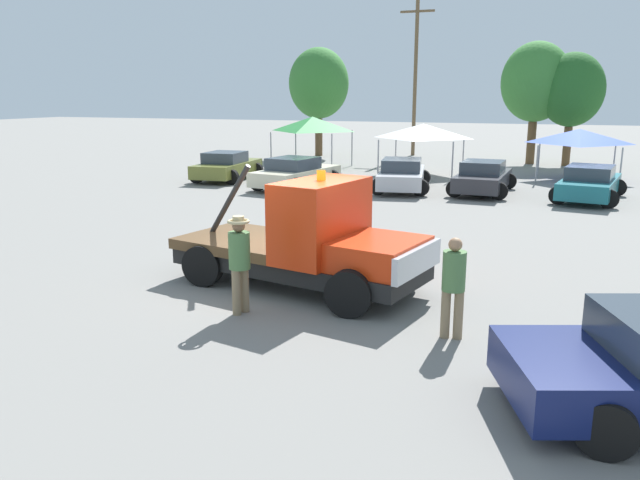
{
  "coord_description": "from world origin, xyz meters",
  "views": [
    {
      "loc": [
        4.84,
        -11.65,
        3.96
      ],
      "look_at": [
        0.5,
        0.0,
        1.05
      ],
      "focal_mm": 35.0,
      "sensor_mm": 36.0,
      "label": 1
    }
  ],
  "objects_px": {
    "canopy_tent_green": "(313,124)",
    "parked_car_teal": "(590,183)",
    "person_near_truck": "(454,281)",
    "tree_center": "(319,84)",
    "parked_car_olive": "(227,166)",
    "canopy_tent_white": "(423,131)",
    "person_at_hood": "(239,257)",
    "tree_right": "(572,90)",
    "canopy_tent_blue": "(579,136)",
    "parked_car_cream": "(296,173)",
    "tow_truck": "(311,244)",
    "parked_car_silver": "(402,175)",
    "tree_left": "(536,82)",
    "utility_pole": "(415,71)",
    "parked_car_charcoal": "(483,177)"
  },
  "relations": [
    {
      "from": "parked_car_olive",
      "to": "canopy_tent_white",
      "type": "bearing_deg",
      "value": -61.75
    },
    {
      "from": "parked_car_cream",
      "to": "canopy_tent_blue",
      "type": "relative_size",
      "value": 1.36
    },
    {
      "from": "parked_car_teal",
      "to": "canopy_tent_white",
      "type": "distance_m",
      "value": 9.52
    },
    {
      "from": "parked_car_silver",
      "to": "canopy_tent_white",
      "type": "height_order",
      "value": "canopy_tent_white"
    },
    {
      "from": "person_near_truck",
      "to": "tree_center",
      "type": "height_order",
      "value": "tree_center"
    },
    {
      "from": "tow_truck",
      "to": "person_at_hood",
      "type": "relative_size",
      "value": 3.12
    },
    {
      "from": "canopy_tent_white",
      "to": "canopy_tent_blue",
      "type": "xyz_separation_m",
      "value": [
        7.26,
        0.39,
        -0.12
      ]
    },
    {
      "from": "tree_center",
      "to": "utility_pole",
      "type": "xyz_separation_m",
      "value": [
        5.77,
        2.5,
        0.8
      ]
    },
    {
      "from": "parked_car_cream",
      "to": "canopy_tent_green",
      "type": "distance_m",
      "value": 7.88
    },
    {
      "from": "canopy_tent_green",
      "to": "utility_pole",
      "type": "distance_m",
      "value": 10.36
    },
    {
      "from": "tree_center",
      "to": "parked_car_charcoal",
      "type": "bearing_deg",
      "value": -46.82
    },
    {
      "from": "canopy_tent_blue",
      "to": "tree_right",
      "type": "bearing_deg",
      "value": 93.32
    },
    {
      "from": "person_at_hood",
      "to": "parked_car_silver",
      "type": "relative_size",
      "value": 0.37
    },
    {
      "from": "person_near_truck",
      "to": "parked_car_olive",
      "type": "xyz_separation_m",
      "value": [
        -13.08,
        16.22,
        -0.34
      ]
    },
    {
      "from": "parked_car_cream",
      "to": "parked_car_silver",
      "type": "bearing_deg",
      "value": -66.32
    },
    {
      "from": "tow_truck",
      "to": "canopy_tent_green",
      "type": "relative_size",
      "value": 1.63
    },
    {
      "from": "tree_center",
      "to": "canopy_tent_blue",
      "type": "bearing_deg",
      "value": -24.55
    },
    {
      "from": "parked_car_charcoal",
      "to": "tree_center",
      "type": "bearing_deg",
      "value": 45.69
    },
    {
      "from": "person_near_truck",
      "to": "canopy_tent_green",
      "type": "relative_size",
      "value": 0.49
    },
    {
      "from": "person_near_truck",
      "to": "parked_car_charcoal",
      "type": "relative_size",
      "value": 0.37
    },
    {
      "from": "tow_truck",
      "to": "person_at_hood",
      "type": "xyz_separation_m",
      "value": [
        -0.69,
        -1.82,
        0.12
      ]
    },
    {
      "from": "person_near_truck",
      "to": "tree_left",
      "type": "height_order",
      "value": "tree_left"
    },
    {
      "from": "parked_car_silver",
      "to": "parked_car_charcoal",
      "type": "bearing_deg",
      "value": -94.94
    },
    {
      "from": "parked_car_olive",
      "to": "parked_car_cream",
      "type": "distance_m",
      "value": 4.3
    },
    {
      "from": "parked_car_olive",
      "to": "canopy_tent_white",
      "type": "xyz_separation_m",
      "value": [
        8.26,
        5.23,
        1.53
      ]
    },
    {
      "from": "canopy_tent_white",
      "to": "person_at_hood",
      "type": "bearing_deg",
      "value": -87.41
    },
    {
      "from": "person_at_hood",
      "to": "canopy_tent_white",
      "type": "distance_m",
      "value": 21.63
    },
    {
      "from": "parked_car_silver",
      "to": "tree_left",
      "type": "distance_m",
      "value": 14.12
    },
    {
      "from": "canopy_tent_white",
      "to": "parked_car_charcoal",
      "type": "bearing_deg",
      "value": -55.54
    },
    {
      "from": "parked_car_cream",
      "to": "tree_left",
      "type": "distance_m",
      "value": 17.01
    },
    {
      "from": "tree_center",
      "to": "tree_left",
      "type": "bearing_deg",
      "value": -1.33
    },
    {
      "from": "parked_car_olive",
      "to": "parked_car_silver",
      "type": "distance_m",
      "value": 8.51
    },
    {
      "from": "person_at_hood",
      "to": "canopy_tent_white",
      "type": "height_order",
      "value": "canopy_tent_white"
    },
    {
      "from": "parked_car_charcoal",
      "to": "tree_left",
      "type": "bearing_deg",
      "value": -3.77
    },
    {
      "from": "parked_car_olive",
      "to": "parked_car_charcoal",
      "type": "relative_size",
      "value": 0.97
    },
    {
      "from": "parked_car_olive",
      "to": "canopy_tent_green",
      "type": "bearing_deg",
      "value": -22.53
    },
    {
      "from": "parked_car_teal",
      "to": "tree_left",
      "type": "height_order",
      "value": "tree_left"
    },
    {
      "from": "person_at_hood",
      "to": "tree_left",
      "type": "relative_size",
      "value": 0.27
    },
    {
      "from": "person_at_hood",
      "to": "canopy_tent_blue",
      "type": "xyz_separation_m",
      "value": [
        6.29,
        21.97,
        0.98
      ]
    },
    {
      "from": "tow_truck",
      "to": "tree_left",
      "type": "height_order",
      "value": "tree_left"
    },
    {
      "from": "parked_car_cream",
      "to": "canopy_tent_white",
      "type": "bearing_deg",
      "value": -22.57
    },
    {
      "from": "tow_truck",
      "to": "tree_right",
      "type": "distance_m",
      "value": 27.34
    },
    {
      "from": "person_at_hood",
      "to": "tree_right",
      "type": "relative_size",
      "value": 0.29
    },
    {
      "from": "person_near_truck",
      "to": "parked_car_cream",
      "type": "height_order",
      "value": "person_near_truck"
    },
    {
      "from": "canopy_tent_white",
      "to": "tree_right",
      "type": "xyz_separation_m",
      "value": [
        6.89,
        6.88,
        2.02
      ]
    },
    {
      "from": "person_near_truck",
      "to": "tree_right",
      "type": "bearing_deg",
      "value": 169.09
    },
    {
      "from": "parked_car_teal",
      "to": "canopy_tent_white",
      "type": "bearing_deg",
      "value": 63.31
    },
    {
      "from": "tow_truck",
      "to": "tree_center",
      "type": "relative_size",
      "value": 0.83
    },
    {
      "from": "canopy_tent_green",
      "to": "parked_car_teal",
      "type": "bearing_deg",
      "value": -24.79
    },
    {
      "from": "parked_car_olive",
      "to": "canopy_tent_blue",
      "type": "relative_size",
      "value": 1.26
    }
  ]
}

